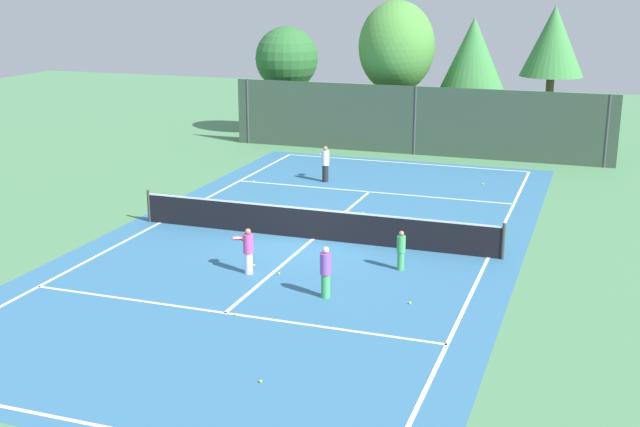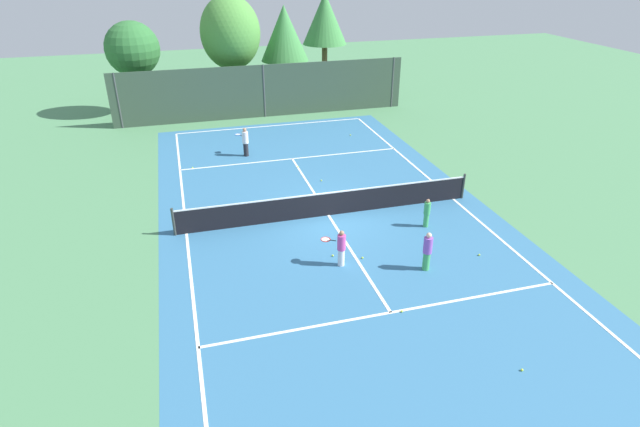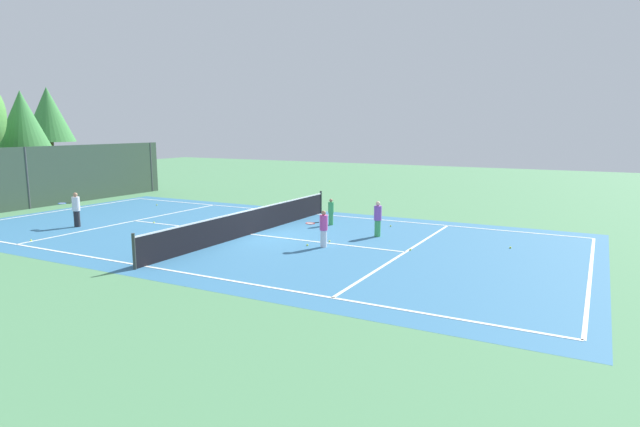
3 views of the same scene
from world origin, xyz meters
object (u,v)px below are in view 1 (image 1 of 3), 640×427
at_px(tennis_ball_1, 483,184).
at_px(tennis_ball_4, 254,181).
at_px(tennis_ball_5, 363,213).
at_px(tennis_ball_6, 261,381).
at_px(tennis_ball_7, 236,315).
at_px(player_3, 248,250).
at_px(tennis_ball_0, 254,265).
at_px(tennis_ball_8, 279,273).
at_px(player_1, 401,250).
at_px(player_0, 325,163).
at_px(tennis_ball_2, 361,199).
at_px(tennis_ball_3, 410,303).
at_px(player_2, 326,272).

bearing_deg(tennis_ball_1, tennis_ball_4, -163.80).
relative_size(tennis_ball_5, tennis_ball_6, 1.00).
bearing_deg(tennis_ball_7, tennis_ball_1, 76.71).
relative_size(player_3, tennis_ball_5, 19.86).
bearing_deg(player_3, tennis_ball_0, 98.41).
distance_m(tennis_ball_5, tennis_ball_8, 6.73).
relative_size(player_1, tennis_ball_4, 17.39).
xyz_separation_m(player_1, tennis_ball_1, (0.68, 10.93, -0.55)).
height_order(player_0, player_3, player_0).
relative_size(tennis_ball_2, tennis_ball_3, 1.00).
bearing_deg(tennis_ball_3, player_1, 109.25).
relative_size(player_3, tennis_ball_0, 19.86).
height_order(player_1, tennis_ball_2, player_1).
height_order(tennis_ball_4, tennis_ball_7, same).
bearing_deg(tennis_ball_0, player_0, 97.86).
height_order(tennis_ball_2, tennis_ball_6, same).
bearing_deg(tennis_ball_0, player_3, -81.59).
distance_m(tennis_ball_3, tennis_ball_8, 4.05).
bearing_deg(tennis_ball_8, tennis_ball_7, -87.94).
height_order(player_1, player_3, player_3).
bearing_deg(tennis_ball_6, tennis_ball_5, 97.21).
distance_m(player_1, tennis_ball_4, 11.72).
distance_m(player_0, tennis_ball_8, 11.15).
relative_size(player_1, tennis_ball_8, 17.39).
xyz_separation_m(tennis_ball_4, tennis_ball_6, (7.17, -15.91, 0.00)).
relative_size(tennis_ball_6, tennis_ball_8, 1.00).
relative_size(player_1, tennis_ball_6, 17.39).
xyz_separation_m(player_2, tennis_ball_8, (-1.78, 1.18, -0.67)).
height_order(player_1, tennis_ball_0, player_1).
bearing_deg(tennis_ball_2, tennis_ball_3, -66.48).
bearing_deg(player_2, tennis_ball_4, 121.99).
distance_m(tennis_ball_4, tennis_ball_6, 17.46).
height_order(player_3, tennis_ball_2, player_3).
xyz_separation_m(player_0, player_2, (4.16, -12.05, -0.06)).
bearing_deg(tennis_ball_7, tennis_ball_5, 88.04).
distance_m(player_3, tennis_ball_0, 0.88).
bearing_deg(player_0, tennis_ball_3, -61.78).
xyz_separation_m(tennis_ball_3, tennis_ball_8, (-3.94, 0.91, 0.00)).
xyz_separation_m(player_3, tennis_ball_8, (0.85, 0.18, -0.65)).
bearing_deg(player_0, tennis_ball_5, -55.80).
bearing_deg(tennis_ball_8, player_1, 26.11).
bearing_deg(tennis_ball_7, tennis_ball_6, -56.87).
distance_m(tennis_ball_0, tennis_ball_4, 10.33).
xyz_separation_m(tennis_ball_0, tennis_ball_4, (-4.18, 9.45, 0.00)).
distance_m(tennis_ball_2, tennis_ball_5, 2.00).
xyz_separation_m(tennis_ball_1, tennis_ball_4, (-8.89, -2.58, 0.00)).
distance_m(tennis_ball_1, tennis_ball_7, 15.94).
height_order(player_0, tennis_ball_7, player_0).
bearing_deg(tennis_ball_5, tennis_ball_7, -91.96).
bearing_deg(tennis_ball_3, tennis_ball_8, 167.00).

